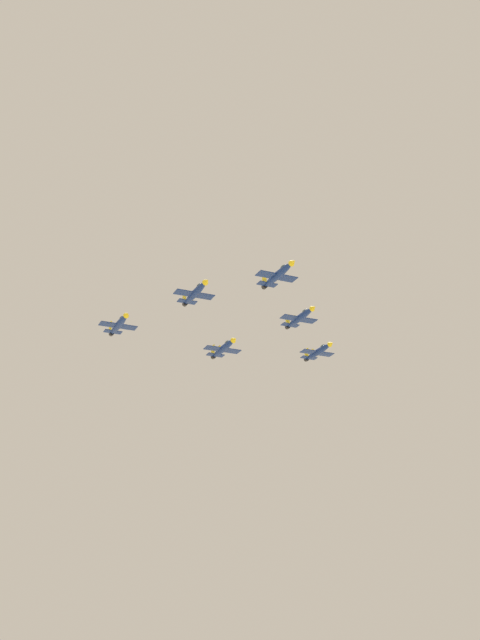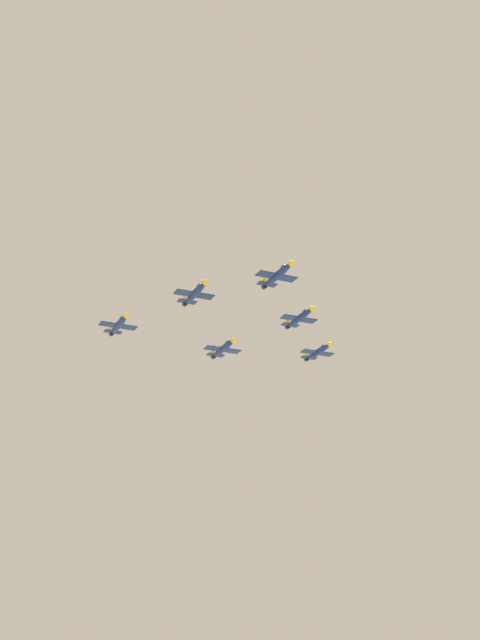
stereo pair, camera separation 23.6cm
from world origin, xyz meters
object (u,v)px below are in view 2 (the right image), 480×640
Objects in this scene: jet_left_wingman at (300,317)px; jet_right_outer at (119,324)px; jet_lead at (278,275)px; jet_left_outer at (318,352)px; jet_right_wingman at (195,293)px; jet_slot_rear at (223,348)px.

jet_left_wingman is 45.03m from jet_right_outer.
jet_lead reaches higher than jet_left_wingman.
jet_right_wingman is at bearing -68.84° from jet_left_outer.
jet_right_outer is (14.66, 15.79, -4.31)m from jet_right_wingman.
jet_right_wingman is 1.04× the size of jet_left_outer.
jet_right_wingman is (-3.29, 27.72, 1.94)m from jet_left_wingman.
jet_lead is at bearing 39.89° from jet_right_outer.
jet_right_outer is at bearing -139.84° from jet_right_wingman.
jet_slot_rear is at bearing 179.06° from jet_lead.
jet_left_wingman is at bearing 89.79° from jet_right_wingman.
jet_left_outer is 55.82m from jet_right_outer.
jet_slot_rear is at bearing -139.92° from jet_left_wingman.
jet_left_outer is (17.95, -11.92, -1.79)m from jet_left_wingman.
jet_left_outer is at bearing 111.21° from jet_right_wingman.
jet_left_wingman reaches higher than jet_left_outer.
jet_left_wingman is at bearing 138.70° from jet_lead.
jet_slot_rear is at bearing 89.53° from jet_right_outer.
jet_lead is at bearing -40.65° from jet_left_wingman.
jet_lead is at bearing 40.16° from jet_right_wingman.
jet_slot_rear is (14.66, 15.79, -4.74)m from jet_left_wingman.
jet_left_outer reaches higher than jet_right_outer.
jet_right_wingman is 45.13m from jet_left_outer.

